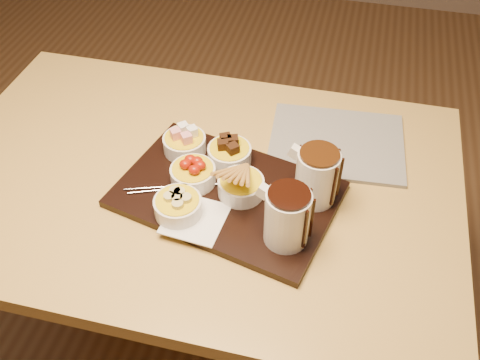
% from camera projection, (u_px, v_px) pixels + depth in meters
% --- Properties ---
extents(ground, '(5.00, 5.00, 0.00)m').
position_uv_depth(ground, '(208.00, 339.00, 1.75)').
color(ground, brown).
rests_on(ground, ground).
extents(dining_table, '(1.20, 0.80, 0.75)m').
position_uv_depth(dining_table, '(196.00, 205.00, 1.29)').
color(dining_table, tan).
rests_on(dining_table, ground).
extents(serving_board, '(0.52, 0.40, 0.02)m').
position_uv_depth(serving_board, '(227.00, 194.00, 1.17)').
color(serving_board, black).
rests_on(serving_board, dining_table).
extents(napkin, '(0.13, 0.13, 0.00)m').
position_uv_depth(napkin, '(195.00, 219.00, 1.10)').
color(napkin, white).
rests_on(napkin, serving_board).
extents(bowl_marshmallows, '(0.10, 0.10, 0.04)m').
position_uv_depth(bowl_marshmallows, '(185.00, 144.00, 1.24)').
color(bowl_marshmallows, silver).
rests_on(bowl_marshmallows, serving_board).
extents(bowl_cake, '(0.10, 0.10, 0.04)m').
position_uv_depth(bowl_cake, '(229.00, 155.00, 1.22)').
color(bowl_cake, silver).
rests_on(bowl_cake, serving_board).
extents(bowl_strawberries, '(0.10, 0.10, 0.04)m').
position_uv_depth(bowl_strawberries, '(193.00, 175.00, 1.17)').
color(bowl_strawberries, silver).
rests_on(bowl_strawberries, serving_board).
extents(bowl_biscotti, '(0.10, 0.10, 0.04)m').
position_uv_depth(bowl_biscotti, '(241.00, 187.00, 1.14)').
color(bowl_biscotti, silver).
rests_on(bowl_biscotti, serving_board).
extents(bowl_bananas, '(0.10, 0.10, 0.04)m').
position_uv_depth(bowl_bananas, '(178.00, 207.00, 1.10)').
color(bowl_bananas, silver).
rests_on(bowl_bananas, serving_board).
extents(pitcher_dark_chocolate, '(0.11, 0.11, 0.12)m').
position_uv_depth(pitcher_dark_chocolate, '(287.00, 218.00, 1.03)').
color(pitcher_dark_chocolate, silver).
rests_on(pitcher_dark_chocolate, serving_board).
extents(pitcher_milk_chocolate, '(0.11, 0.11, 0.12)m').
position_uv_depth(pitcher_milk_chocolate, '(317.00, 177.00, 1.10)').
color(pitcher_milk_chocolate, silver).
rests_on(pitcher_milk_chocolate, serving_board).
extents(fondue_skewers, '(0.11, 0.26, 0.01)m').
position_uv_depth(fondue_skewers, '(184.00, 186.00, 1.17)').
color(fondue_skewers, silver).
rests_on(fondue_skewers, serving_board).
extents(newspaper, '(0.34, 0.28, 0.01)m').
position_uv_depth(newspaper, '(336.00, 143.00, 1.29)').
color(newspaper, beige).
rests_on(newspaper, dining_table).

